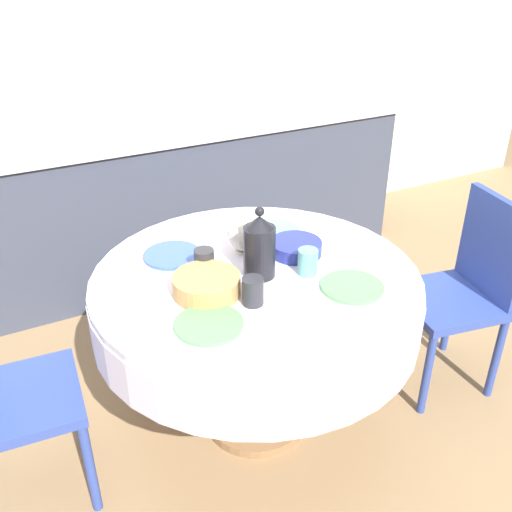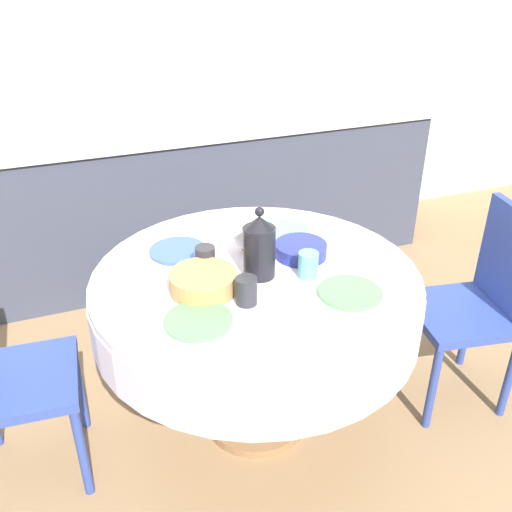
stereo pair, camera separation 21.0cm
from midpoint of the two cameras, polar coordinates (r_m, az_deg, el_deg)
ground_plane at (r=2.59m, az=-2.40°, el=-16.07°), size 12.00×12.00×0.00m
wall_back at (r=3.57m, az=-16.01°, el=19.41°), size 7.00×0.05×2.60m
kitchen_counter at (r=3.49m, az=-12.88°, el=5.10°), size 3.24×0.64×0.92m
dining_table at (r=2.20m, az=-2.73°, el=-4.75°), size 1.25×1.25×0.74m
chair_left at (r=2.63m, az=18.02°, el=-2.87°), size 0.46×0.46×0.91m
plate_near_left at (r=1.88m, az=-7.96°, el=-6.89°), size 0.23×0.23×0.01m
cup_near_left at (r=1.95m, az=-3.41°, el=-3.62°), size 0.08×0.08×0.10m
plate_near_right at (r=2.06m, az=6.75°, el=-3.16°), size 0.23×0.23×0.01m
cup_near_right at (r=2.12m, az=2.38°, el=-0.67°), size 0.08×0.08×0.10m
plate_far_left at (r=2.29m, az=-10.99°, el=0.01°), size 0.23×0.23×0.01m
cup_far_left at (r=2.14m, az=-7.99°, el=-0.65°), size 0.08×0.08×0.10m
plate_far_right at (r=2.44m, az=-0.72°, el=2.46°), size 0.23×0.23×0.01m
cup_far_right at (r=2.28m, az=-3.58°, el=1.58°), size 0.08×0.08×0.10m
coffee_carafe at (r=2.07m, az=-2.54°, el=0.85°), size 0.12×0.12×0.28m
teapot at (r=2.26m, az=-3.77°, el=2.16°), size 0.19×0.14×0.18m
bread_basket at (r=2.02m, az=-7.93°, el=-2.99°), size 0.24×0.24×0.07m
fruit_bowl at (r=2.26m, az=1.38°, el=0.79°), size 0.21×0.21×0.05m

